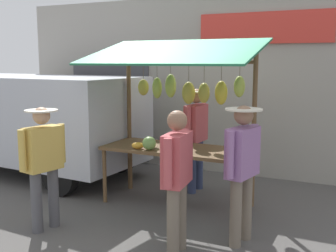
{
  "coord_description": "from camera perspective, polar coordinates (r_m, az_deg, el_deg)",
  "views": [
    {
      "loc": [
        -2.58,
        5.66,
        2.17
      ],
      "look_at": [
        0.0,
        0.3,
        1.25
      ],
      "focal_mm": 45.31,
      "sensor_mm": 36.0,
      "label": 1
    }
  ],
  "objects": [
    {
      "name": "shopper_in_grey_tee",
      "position": [
        5.62,
        -16.42,
        -4.25
      ],
      "size": [
        0.41,
        0.68,
        1.6
      ],
      "rotation": [
        0.0,
        0.0,
        -1.77
      ],
      "color": "#4C4C51",
      "rests_on": "ground"
    },
    {
      "name": "vendor_with_sunhat",
      "position": [
        7.0,
        3.77,
        -0.64
      ],
      "size": [
        0.44,
        0.72,
        1.72
      ],
      "rotation": [
        0.0,
        0.0,
        1.54
      ],
      "color": "navy",
      "rests_on": "ground"
    },
    {
      "name": "market_stall",
      "position": [
        6.3,
        1.44,
        3.24
      ],
      "size": [
        2.5,
        1.46,
        2.5
      ],
      "color": "brown",
      "rests_on": "ground"
    },
    {
      "name": "street_backdrop",
      "position": [
        8.3,
        7.25,
        5.47
      ],
      "size": [
        9.0,
        0.3,
        3.4
      ],
      "color": "#9E998E",
      "rests_on": "ground"
    },
    {
      "name": "shopper_with_ponytail",
      "position": [
        4.71,
        1.22,
        -6.25
      ],
      "size": [
        0.27,
        0.7,
        1.64
      ],
      "rotation": [
        0.0,
        0.0,
        -1.46
      ],
      "color": "#726656",
      "rests_on": "ground"
    },
    {
      "name": "ground_plane",
      "position": [
        6.59,
        1.15,
        -10.44
      ],
      "size": [
        40.0,
        40.0,
        0.0
      ],
      "primitive_type": "plane",
      "color": "#514F4C"
    },
    {
      "name": "parked_van",
      "position": [
        8.71,
        -18.66,
        1.41
      ],
      "size": [
        4.51,
        2.12,
        1.88
      ],
      "rotation": [
        0.0,
        0.0,
        -0.06
      ],
      "color": "silver",
      "rests_on": "ground"
    },
    {
      "name": "shopper_in_striped_shirt",
      "position": [
        5.05,
        9.97,
        -4.92
      ],
      "size": [
        0.43,
        0.7,
        1.66
      ],
      "rotation": [
        0.0,
        0.0,
        -1.76
      ],
      "color": "#726656",
      "rests_on": "ground"
    }
  ]
}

